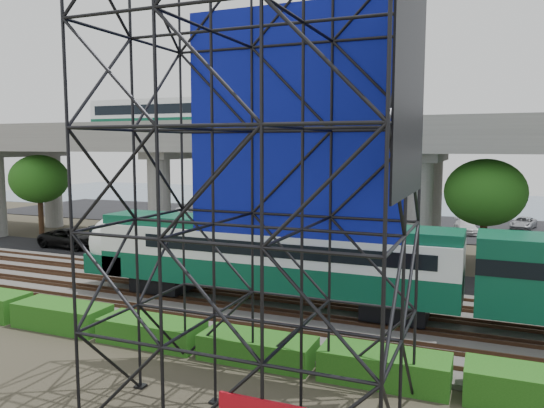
% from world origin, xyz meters
% --- Properties ---
extents(ground, '(140.00, 140.00, 0.00)m').
position_xyz_m(ground, '(0.00, 0.00, 0.00)').
color(ground, '#474233').
rests_on(ground, ground).
extents(ballast_bed, '(90.00, 12.00, 0.20)m').
position_xyz_m(ballast_bed, '(0.00, 2.00, 0.10)').
color(ballast_bed, slate).
rests_on(ballast_bed, ground).
extents(service_road, '(90.00, 5.00, 0.08)m').
position_xyz_m(service_road, '(0.00, 10.50, 0.04)').
color(service_road, black).
rests_on(service_road, ground).
extents(parking_lot, '(90.00, 18.00, 0.08)m').
position_xyz_m(parking_lot, '(0.00, 34.00, 0.04)').
color(parking_lot, black).
rests_on(parking_lot, ground).
extents(harbor_water, '(140.00, 40.00, 0.03)m').
position_xyz_m(harbor_water, '(0.00, 56.00, 0.01)').
color(harbor_water, slate).
rests_on(harbor_water, ground).
extents(rail_tracks, '(90.00, 9.52, 0.16)m').
position_xyz_m(rail_tracks, '(0.00, 2.00, 0.28)').
color(rail_tracks, '#472D1E').
rests_on(rail_tracks, ballast_bed).
extents(commuter_train, '(29.30, 3.06, 4.30)m').
position_xyz_m(commuter_train, '(5.95, 2.00, 2.88)').
color(commuter_train, black).
rests_on(commuter_train, rail_tracks).
extents(overpass, '(80.00, 12.00, 12.40)m').
position_xyz_m(overpass, '(-0.92, 16.00, 8.21)').
color(overpass, '#9E9B93').
rests_on(overpass, ground).
extents(scaffold_tower, '(9.36, 6.36, 15.00)m').
position_xyz_m(scaffold_tower, '(7.63, -7.98, 7.47)').
color(scaffold_tower, black).
rests_on(scaffold_tower, ground).
extents(hedge_strip, '(34.60, 1.80, 1.20)m').
position_xyz_m(hedge_strip, '(1.01, -4.30, 0.56)').
color(hedge_strip, '#195212').
rests_on(hedge_strip, ground).
extents(trees, '(40.94, 16.94, 7.69)m').
position_xyz_m(trees, '(-4.67, 16.17, 5.57)').
color(trees, '#382314').
rests_on(trees, ground).
extents(suv, '(5.74, 2.83, 1.57)m').
position_xyz_m(suv, '(-17.52, 10.82, 0.86)').
color(suv, black).
rests_on(suv, service_road).
extents(parked_cars, '(39.67, 9.86, 1.32)m').
position_xyz_m(parked_cars, '(1.91, 33.72, 0.70)').
color(parked_cars, '#BEBEBE').
rests_on(parked_cars, parking_lot).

